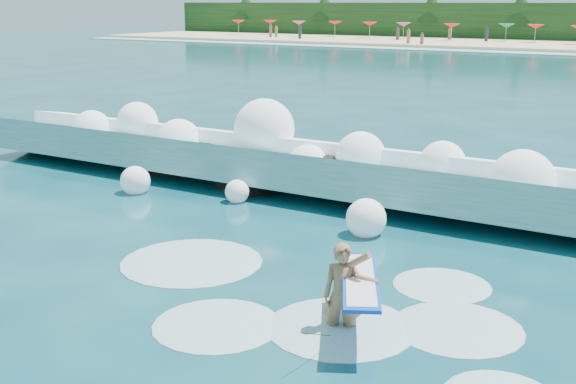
% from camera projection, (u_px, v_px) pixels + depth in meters
% --- Properties ---
extents(ground, '(200.00, 200.00, 0.00)m').
position_uv_depth(ground, '(175.00, 260.00, 14.82)').
color(ground, '#083141').
rests_on(ground, ground).
extents(breaking_wave, '(20.15, 3.07, 1.74)m').
position_uv_depth(breaking_wave, '(274.00, 165.00, 20.69)').
color(breaking_wave, teal).
rests_on(breaking_wave, ground).
extents(rock_cluster, '(8.14, 3.21, 1.28)m').
position_uv_depth(rock_cluster, '(254.00, 168.00, 21.23)').
color(rock_cluster, black).
rests_on(rock_cluster, ground).
extents(surfer_with_board, '(1.59, 2.89, 1.75)m').
position_uv_depth(surfer_with_board, '(346.00, 292.00, 11.51)').
color(surfer_with_board, '#8D6041').
rests_on(surfer_with_board, ground).
extents(wave_spray, '(15.53, 4.58, 2.50)m').
position_uv_depth(wave_spray, '(274.00, 148.00, 20.40)').
color(wave_spray, white).
rests_on(wave_spray, ground).
extents(surf_foam, '(9.09, 5.57, 0.15)m').
position_uv_depth(surf_foam, '(295.00, 299.00, 12.85)').
color(surf_foam, silver).
rests_on(surf_foam, ground).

